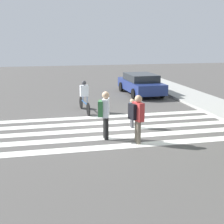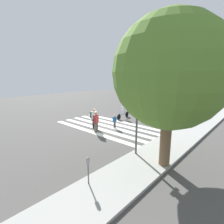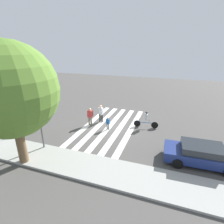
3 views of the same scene
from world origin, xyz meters
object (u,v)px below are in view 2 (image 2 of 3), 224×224
at_px(parking_meter, 88,165).
at_px(street_tree, 170,73).
at_px(cyclist_far_lane, 123,111).
at_px(pedestrian_adult_tall_backpack, 96,120).
at_px(pedestrian_child_with_backpack, 115,120).
at_px(traffic_light, 135,110).
at_px(pedestrian_adult_blue_shirt, 94,117).
at_px(car_parked_dark_suv, 177,112).

relative_size(parking_meter, street_tree, 0.18).
height_order(parking_meter, cyclist_far_lane, cyclist_far_lane).
distance_m(pedestrian_adult_tall_backpack, pedestrian_child_with_backpack, 2.00).
distance_m(parking_meter, cyclist_far_lane, 12.15).
relative_size(traffic_light, pedestrian_adult_blue_shirt, 2.22).
bearing_deg(pedestrian_adult_tall_backpack, traffic_light, 57.18).
bearing_deg(cyclist_far_lane, pedestrian_adult_blue_shirt, -3.35).
bearing_deg(pedestrian_adult_blue_shirt, cyclist_far_lane, -159.84).
bearing_deg(pedestrian_adult_tall_backpack, cyclist_far_lane, 176.45).
bearing_deg(cyclist_far_lane, parking_meter, 25.82).
xyz_separation_m(parking_meter, street_tree, (-3.74, 1.67, 3.81)).
bearing_deg(cyclist_far_lane, traffic_light, 37.07).
distance_m(cyclist_far_lane, car_parked_dark_suv, 5.99).
relative_size(street_tree, cyclist_far_lane, 3.37).
bearing_deg(car_parked_dark_suv, parking_meter, 6.18).
distance_m(parking_meter, street_tree, 5.60).
xyz_separation_m(street_tree, cyclist_far_lane, (-6.63, -7.99, -3.97)).
bearing_deg(cyclist_far_lane, street_tree, 44.78).
distance_m(pedestrian_adult_tall_backpack, cyclist_far_lane, 5.29).
height_order(traffic_light, street_tree, street_tree).
bearing_deg(pedestrian_child_with_backpack, traffic_light, -118.93).
bearing_deg(pedestrian_child_with_backpack, pedestrian_adult_tall_backpack, 176.85).
distance_m(traffic_light, car_parked_dark_suv, 11.07).
relative_size(traffic_light, pedestrian_child_with_backpack, 3.25).
relative_size(traffic_light, street_tree, 0.52).
height_order(pedestrian_adult_tall_backpack, pedestrian_child_with_backpack, pedestrian_adult_tall_backpack).
bearing_deg(pedestrian_child_with_backpack, street_tree, -110.06).
bearing_deg(pedestrian_adult_tall_backpack, pedestrian_child_with_backpack, 152.29).
height_order(pedestrian_adult_tall_backpack, pedestrian_adult_blue_shirt, pedestrian_adult_blue_shirt).
distance_m(pedestrian_child_with_backpack, cyclist_far_lane, 3.58).
relative_size(parking_meter, pedestrian_adult_tall_backpack, 0.79).
xyz_separation_m(street_tree, pedestrian_adult_blue_shirt, (-2.16, -7.82, -3.79)).
distance_m(parking_meter, pedestrian_adult_tall_backpack, 7.32).
height_order(street_tree, cyclist_far_lane, street_tree).
height_order(pedestrian_adult_tall_backpack, car_parked_dark_suv, pedestrian_adult_tall_backpack).
bearing_deg(pedestrian_adult_blue_shirt, street_tree, 92.54).
distance_m(street_tree, pedestrian_child_with_backpack, 8.37).
height_order(traffic_light, pedestrian_child_with_backpack, traffic_light).
distance_m(traffic_light, pedestrian_adult_blue_shirt, 6.46).
bearing_deg(parking_meter, traffic_light, -175.75).
relative_size(traffic_light, car_parked_dark_suv, 0.86).
bearing_deg(car_parked_dark_suv, street_tree, 17.13).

